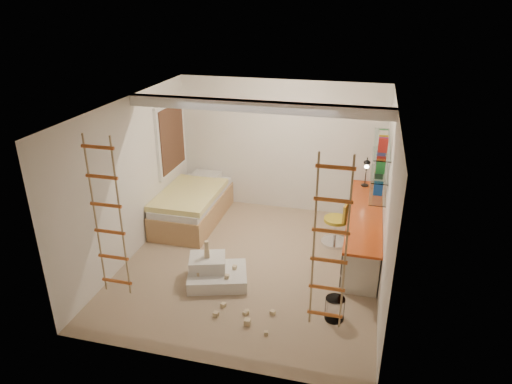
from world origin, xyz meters
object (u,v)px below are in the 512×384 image
(desk, at_px, (363,230))
(play_platform, at_px, (215,273))
(swivel_chair, at_px, (337,229))
(bed, at_px, (193,205))

(desk, bearing_deg, play_platform, -145.45)
(swivel_chair, height_order, play_platform, swivel_chair)
(swivel_chair, bearing_deg, play_platform, -136.33)
(swivel_chair, distance_m, play_platform, 2.34)
(desk, bearing_deg, bed, 173.51)
(desk, xyz_separation_m, play_platform, (-2.14, -1.47, -0.25))
(play_platform, bearing_deg, bed, 120.03)
(play_platform, bearing_deg, swivel_chair, 43.67)
(bed, relative_size, play_platform, 1.92)
(bed, height_order, swivel_chair, swivel_chair)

